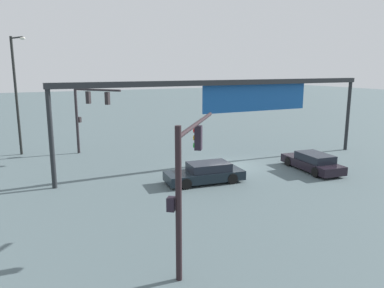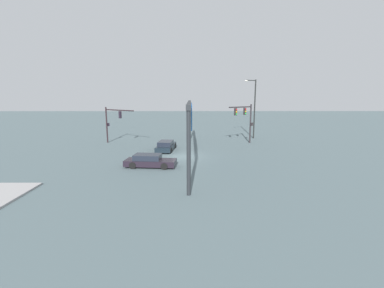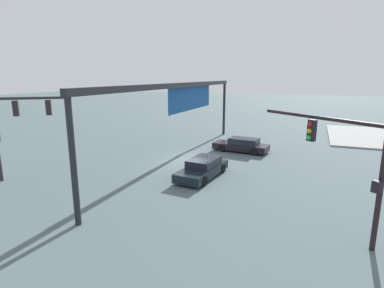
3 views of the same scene
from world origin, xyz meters
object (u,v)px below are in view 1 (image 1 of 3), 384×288
at_px(streetlamp_curved_arm, 17,89).
at_px(sedan_car_waiting_far, 206,173).
at_px(traffic_signal_opposite_side, 188,165).
at_px(sedan_car_approaching, 313,162).
at_px(traffic_signal_near_corner, 87,107).

relative_size(streetlamp_curved_arm, sedan_car_waiting_far, 1.88).
height_order(traffic_signal_opposite_side, sedan_car_waiting_far, traffic_signal_opposite_side).
height_order(traffic_signal_opposite_side, streetlamp_curved_arm, streetlamp_curved_arm).
distance_m(traffic_signal_opposite_side, streetlamp_curved_arm, 21.31).
bearing_deg(sedan_car_waiting_far, sedan_car_approaching, 179.90).
relative_size(traffic_signal_opposite_side, streetlamp_curved_arm, 0.56).
bearing_deg(streetlamp_curved_arm, sedan_car_approaching, 27.29).
bearing_deg(traffic_signal_opposite_side, traffic_signal_near_corner, 38.06).
bearing_deg(streetlamp_curved_arm, traffic_signal_near_corner, 41.03).
height_order(traffic_signal_near_corner, sedan_car_waiting_far, traffic_signal_near_corner).
distance_m(streetlamp_curved_arm, sedan_car_waiting_far, 16.75).
relative_size(traffic_signal_near_corner, traffic_signal_opposite_side, 1.08).
relative_size(traffic_signal_near_corner, streetlamp_curved_arm, 0.60).
height_order(streetlamp_curved_arm, sedan_car_waiting_far, streetlamp_curved_arm).
distance_m(traffic_signal_opposite_side, sedan_car_approaching, 14.73).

